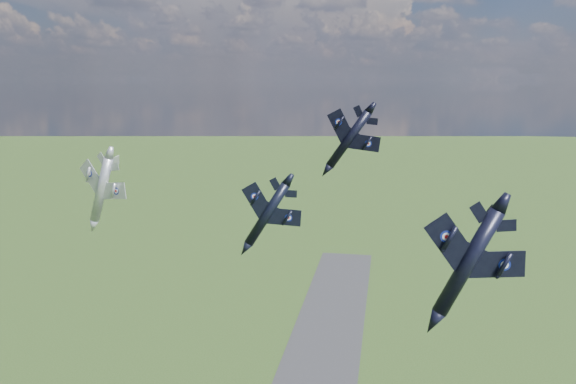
% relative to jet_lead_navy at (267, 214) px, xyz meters
% --- Properties ---
extents(jet_lead_navy, '(10.17, 13.42, 7.02)m').
position_rel_jet_lead_navy_xyz_m(jet_lead_navy, '(0.00, 0.00, 0.00)').
color(jet_lead_navy, black).
extents(jet_right_navy, '(14.23, 17.94, 8.18)m').
position_rel_jet_lead_navy_xyz_m(jet_right_navy, '(23.17, -11.56, -1.27)').
color(jet_right_navy, black).
extents(jet_high_navy, '(12.72, 17.16, 9.45)m').
position_rel_jet_lead_navy_xyz_m(jet_high_navy, '(7.85, 33.07, 6.30)').
color(jet_high_navy, black).
extents(jet_left_silver, '(14.36, 16.51, 6.37)m').
position_rel_jet_lead_navy_xyz_m(jet_left_silver, '(-24.90, 4.17, 1.52)').
color(jet_left_silver, '#9E9FA8').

